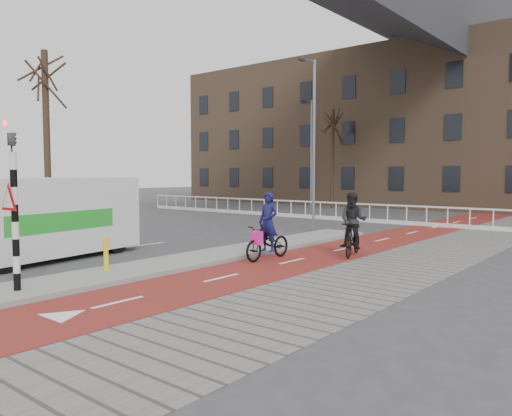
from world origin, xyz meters
The scene contains 15 objects.
ground centered at (0.00, 0.00, 0.00)m, with size 120.00×120.00×0.00m, color #38383A.
bike_lane centered at (1.50, 10.00, 0.01)m, with size 2.50×60.00×0.01m, color maroon.
sidewalk centered at (4.30, 10.00, 0.01)m, with size 3.00×60.00×0.01m, color slate.
curb_island centered at (-0.70, 4.00, 0.06)m, with size 1.80×16.00×0.12m, color gray.
traffic_signal centered at (-0.60, -2.02, 1.99)m, with size 0.80×0.80×3.68m.
bollard centered at (-0.96, 0.40, 0.55)m, with size 0.12×0.12×0.86m, color yellow.
cyclist_near centered at (0.80, 4.76, 0.68)m, with size 0.71×1.93×1.99m.
cyclist_far centered at (2.45, 6.90, 0.82)m, with size 1.00×1.90×1.97m.
van centered at (-4.49, 0.64, 1.28)m, with size 3.05×5.91×2.43m.
railing centered at (-5.00, 17.00, 0.31)m, with size 28.00×0.10×0.99m.
townhouse_row centered at (-3.00, 32.00, 7.81)m, with size 46.00×10.00×15.90m.
tree_left centered at (-13.01, 5.38, 4.17)m, with size 0.31×0.31×8.34m, color black.
tree_mid centered at (-9.03, 25.10, 3.61)m, with size 0.27×0.27×7.21m, color black.
streetlight_near centered at (-2.07, 11.71, 3.72)m, with size 0.12×0.12×7.43m, color slate.
streetlight_left centered at (-8.06, 20.77, 3.63)m, with size 0.12×0.12×7.26m, color slate.
Camera 1 is at (9.78, -6.81, 2.57)m, focal length 35.00 mm.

